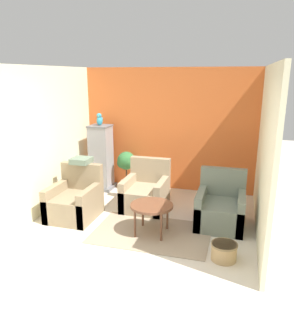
{
  "coord_description": "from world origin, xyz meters",
  "views": [
    {
      "loc": [
        1.51,
        -3.55,
        2.47
      ],
      "look_at": [
        0.0,
        1.66,
        0.92
      ],
      "focal_mm": 35.0,
      "sensor_mm": 36.0,
      "label": 1
    }
  ],
  "objects_px": {
    "armchair_middle": "(146,194)",
    "parrot": "(100,120)",
    "armchair_left": "(75,202)",
    "potted_plant": "(126,165)",
    "armchair_right": "(220,209)",
    "coffee_table": "(152,207)",
    "birdcage": "(101,158)",
    "wicker_basket": "(224,251)"
  },
  "relations": [
    {
      "from": "armchair_middle",
      "to": "parrot",
      "type": "distance_m",
      "value": 1.96
    },
    {
      "from": "armchair_left",
      "to": "potted_plant",
      "type": "xyz_separation_m",
      "value": [
        0.37,
        1.69,
        0.27
      ]
    },
    {
      "from": "armchair_right",
      "to": "potted_plant",
      "type": "relative_size",
      "value": 1.08
    },
    {
      "from": "armchair_right",
      "to": "parrot",
      "type": "height_order",
      "value": "parrot"
    },
    {
      "from": "coffee_table",
      "to": "birdcage",
      "type": "distance_m",
      "value": 2.46
    },
    {
      "from": "potted_plant",
      "to": "parrot",
      "type": "bearing_deg",
      "value": -166.62
    },
    {
      "from": "birdcage",
      "to": "potted_plant",
      "type": "relative_size",
      "value": 1.68
    },
    {
      "from": "coffee_table",
      "to": "potted_plant",
      "type": "xyz_separation_m",
      "value": [
        -1.12,
        1.94,
        0.1
      ]
    },
    {
      "from": "armchair_left",
      "to": "armchair_right",
      "type": "height_order",
      "value": "same"
    },
    {
      "from": "coffee_table",
      "to": "armchair_middle",
      "type": "bearing_deg",
      "value": 111.29
    },
    {
      "from": "wicker_basket",
      "to": "armchair_left",
      "type": "bearing_deg",
      "value": 164.79
    },
    {
      "from": "parrot",
      "to": "armchair_middle",
      "type": "bearing_deg",
      "value": -32.93
    },
    {
      "from": "coffee_table",
      "to": "armchair_right",
      "type": "distance_m",
      "value": 1.23
    },
    {
      "from": "armchair_left",
      "to": "wicker_basket",
      "type": "distance_m",
      "value": 2.75
    },
    {
      "from": "armchair_left",
      "to": "birdcage",
      "type": "height_order",
      "value": "birdcage"
    },
    {
      "from": "armchair_middle",
      "to": "wicker_basket",
      "type": "bearing_deg",
      "value": -43.4
    },
    {
      "from": "coffee_table",
      "to": "armchair_left",
      "type": "distance_m",
      "value": 1.51
    },
    {
      "from": "birdcage",
      "to": "potted_plant",
      "type": "bearing_deg",
      "value": 13.61
    },
    {
      "from": "armchair_left",
      "to": "armchair_right",
      "type": "bearing_deg",
      "value": 8.91
    },
    {
      "from": "armchair_right",
      "to": "parrot",
      "type": "bearing_deg",
      "value": 156.42
    },
    {
      "from": "armchair_left",
      "to": "coffee_table",
      "type": "bearing_deg",
      "value": -9.35
    },
    {
      "from": "coffee_table",
      "to": "armchair_right",
      "type": "bearing_deg",
      "value": 31.76
    },
    {
      "from": "armchair_right",
      "to": "armchair_middle",
      "type": "relative_size",
      "value": 1.0
    },
    {
      "from": "armchair_middle",
      "to": "armchair_right",
      "type": "bearing_deg",
      "value": -13.93
    },
    {
      "from": "coffee_table",
      "to": "armchair_middle",
      "type": "height_order",
      "value": "armchair_middle"
    },
    {
      "from": "armchair_middle",
      "to": "potted_plant",
      "type": "relative_size",
      "value": 1.08
    },
    {
      "from": "coffee_table",
      "to": "armchair_right",
      "type": "height_order",
      "value": "armchair_right"
    },
    {
      "from": "parrot",
      "to": "wicker_basket",
      "type": "relative_size",
      "value": 0.74
    },
    {
      "from": "armchair_left",
      "to": "parrot",
      "type": "bearing_deg",
      "value": 96.1
    },
    {
      "from": "coffee_table",
      "to": "birdcage",
      "type": "relative_size",
      "value": 0.48
    },
    {
      "from": "armchair_left",
      "to": "armchair_middle",
      "type": "xyz_separation_m",
      "value": [
        1.1,
        0.75,
        0.0
      ]
    },
    {
      "from": "birdcage",
      "to": "wicker_basket",
      "type": "relative_size",
      "value": 3.92
    },
    {
      "from": "parrot",
      "to": "birdcage",
      "type": "bearing_deg",
      "value": -90.0
    },
    {
      "from": "armchair_left",
      "to": "armchair_middle",
      "type": "relative_size",
      "value": 1.0
    },
    {
      "from": "armchair_middle",
      "to": "potted_plant",
      "type": "distance_m",
      "value": 1.23
    },
    {
      "from": "coffee_table",
      "to": "birdcage",
      "type": "xyz_separation_m",
      "value": [
        -1.65,
        1.81,
        0.24
      ]
    },
    {
      "from": "birdcage",
      "to": "armchair_right",
      "type": "bearing_deg",
      "value": -23.54
    },
    {
      "from": "coffee_table",
      "to": "parrot",
      "type": "bearing_deg",
      "value": 132.38
    },
    {
      "from": "coffee_table",
      "to": "potted_plant",
      "type": "bearing_deg",
      "value": 119.9
    },
    {
      "from": "armchair_left",
      "to": "parrot",
      "type": "distance_m",
      "value": 2.01
    },
    {
      "from": "coffee_table",
      "to": "armchair_middle",
      "type": "distance_m",
      "value": 1.08
    },
    {
      "from": "armchair_left",
      "to": "birdcage",
      "type": "relative_size",
      "value": 0.64
    }
  ]
}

